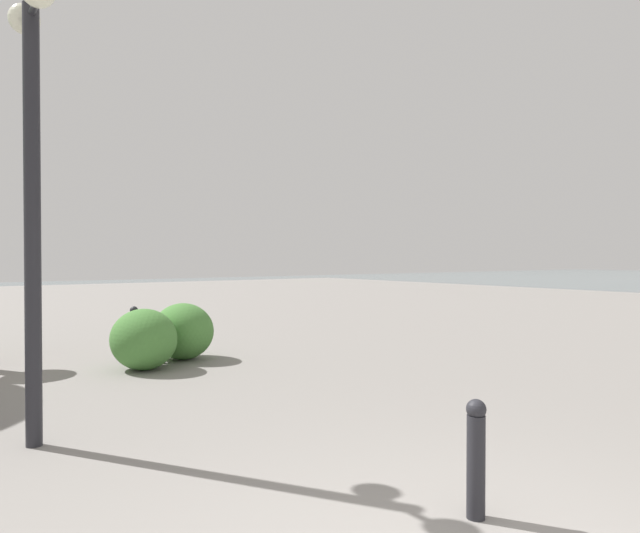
# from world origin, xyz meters

# --- Properties ---
(lamppost) EXTENTS (0.98, 0.28, 4.05)m
(lamppost) POSITION_xyz_m (3.93, 1.27, 2.70)
(lamppost) COLOR #232328
(lamppost) RESTS_ON ground
(bollard_near) EXTENTS (0.13, 0.13, 0.77)m
(bollard_near) POSITION_xyz_m (0.71, -0.80, 0.40)
(bollard_near) COLOR #232328
(bollard_near) RESTS_ON ground
(bollard_mid) EXTENTS (0.13, 0.13, 0.89)m
(bollard_mid) POSITION_xyz_m (7.56, -0.78, 0.46)
(bollard_mid) COLOR #232328
(bollard_mid) RESTS_ON ground
(shrub_low) EXTENTS (1.09, 0.98, 0.93)m
(shrub_low) POSITION_xyz_m (7.25, -1.49, 0.46)
(shrub_low) COLOR #477F38
(shrub_low) RESTS_ON ground
(shrub_round) EXTENTS (1.08, 0.97, 0.92)m
(shrub_round) POSITION_xyz_m (6.76, -0.67, 0.46)
(shrub_round) COLOR #477F38
(shrub_round) RESTS_ON ground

